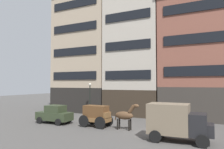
% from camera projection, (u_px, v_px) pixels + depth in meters
% --- Properties ---
extents(ground_plane, '(120.00, 120.00, 0.00)m').
position_uv_depth(ground_plane, '(153.00, 134.00, 17.39)').
color(ground_plane, '#4C4947').
extents(building_far_left, '(9.12, 7.35, 17.40)m').
position_uv_depth(building_far_left, '(88.00, 53.00, 32.99)').
color(building_far_left, black).
rests_on(building_far_left, ground_plane).
extents(building_center_left, '(7.59, 7.35, 18.33)m').
position_uv_depth(building_center_left, '(137.00, 46.00, 29.36)').
color(building_center_left, '#33281E').
rests_on(building_center_left, ground_plane).
extents(building_center_right, '(10.25, 7.35, 14.44)m').
position_uv_depth(building_center_right, '(205.00, 56.00, 25.37)').
color(building_center_right, '#38332D').
rests_on(building_center_right, ground_plane).
extents(cargo_wagon, '(2.95, 1.60, 1.98)m').
position_uv_depth(cargo_wagon, '(96.00, 114.00, 20.19)').
color(cargo_wagon, brown).
rests_on(cargo_wagon, ground_plane).
extents(draft_horse, '(2.35, 0.66, 2.30)m').
position_uv_depth(draft_horse, '(125.00, 115.00, 18.85)').
color(draft_horse, '#513823').
rests_on(draft_horse, ground_plane).
extents(delivery_truck_near, '(4.41, 2.26, 2.62)m').
position_uv_depth(delivery_truck_near, '(177.00, 121.00, 15.09)').
color(delivery_truck_near, black).
rests_on(delivery_truck_near, ground_plane).
extents(sedan_dark, '(3.73, 1.92, 1.83)m').
position_uv_depth(sedan_dark, '(55.00, 114.00, 22.01)').
color(sedan_dark, '#2D3823').
rests_on(sedan_dark, ground_plane).
extents(pedestrian_officer, '(0.51, 0.51, 1.79)m').
position_uv_depth(pedestrian_officer, '(159.00, 114.00, 21.67)').
color(pedestrian_officer, black).
rests_on(pedestrian_officer, ground_plane).
extents(streetlamp_curbside, '(0.32, 0.32, 4.12)m').
position_uv_depth(streetlamp_curbside, '(90.00, 95.00, 26.85)').
color(streetlamp_curbside, black).
rests_on(streetlamp_curbside, ground_plane).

